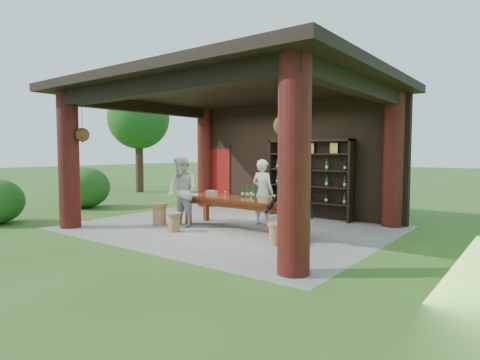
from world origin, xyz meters
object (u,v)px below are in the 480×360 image
Objects in this scene: stool_near_right at (276,233)px; host at (263,192)px; wine_shelf at (309,179)px; napkin_basket at (212,193)px; stool_near_left at (174,222)px; tasting_table at (240,203)px; guest_woman at (182,191)px; stool_far_left at (159,213)px; guest_man at (289,200)px.

host is at bearing 130.75° from stool_near_right.
wine_shelf reaches higher than host.
wine_shelf reaches higher than napkin_basket.
host is at bearing 60.10° from stool_near_left.
tasting_table is at bearing 3.91° from napkin_basket.
guest_woman is (-1.38, -0.59, 0.25)m from tasting_table.
stool_near_left is 1.03× the size of stool_near_right.
wine_shelf reaches higher than guest_woman.
wine_shelf is 4.45× the size of stool_far_left.
guest_woman reaches higher than tasting_table.
napkin_basket is at bearing 169.33° from guest_man.
tasting_table is 5.89× the size of stool_far_left.
guest_man is (0.12, 0.33, 0.64)m from stool_near_right.
stool_far_left is 1.44m from napkin_basket.
tasting_table is 7.62× the size of stool_near_right.
napkin_basket is (0.51, 0.53, -0.06)m from guest_woman.
stool_near_right is at bearing -3.09° from guest_woman.
wine_shelf is 3.62m from stool_near_right.
stool_far_left reaches higher than stool_near_left.
guest_woman is at bearing 43.74° from host.
host reaches higher than stool_far_left.
stool_near_left is at bearing -131.18° from tasting_table.
stool_near_left is 0.27× the size of host.
stool_far_left is at bearing -155.27° from guest_woman.
wine_shelf reaches higher than guest_man.
stool_far_left is (-0.92, 0.36, 0.06)m from stool_near_left.
host is at bearing 82.61° from tasting_table.
tasting_table is 1.78m from guest_man.
wine_shelf is at bearing 61.01° from napkin_basket.
stool_near_left is 0.26× the size of guest_woman.
host is 2.07m from guest_man.
wine_shelf is 1.44× the size of guest_man.
wine_shelf is 0.75× the size of tasting_table.
wine_shelf is 3.64m from guest_woman.
wine_shelf is 1.43× the size of guest_woman.
wine_shelf is at bearing 110.59° from guest_man.
guest_woman is 0.74m from napkin_basket.
stool_near_left reaches higher than stool_near_right.
tasting_table is at bearing 25.69° from guest_woman.
stool_near_left is at bearing 60.61° from host.
guest_woman is at bearing -133.68° from napkin_basket.
host reaches higher than stool_near_right.
stool_far_left is at bearing -127.03° from wine_shelf.
napkin_basket is (-0.87, -0.06, 0.19)m from tasting_table.
guest_woman reaches higher than stool_near_left.
tasting_table is 1.91× the size of guest_man.
napkin_basket reaches higher than tasting_table.
guest_woman is 6.75× the size of napkin_basket.
guest_man reaches higher than host.
napkin_basket is at bearing -176.09° from tasting_table.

